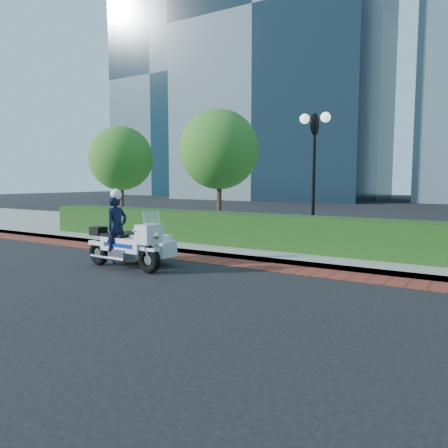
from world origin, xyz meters
The scene contains 10 objects.
ground centered at (0.00, 0.00, 0.00)m, with size 120.00×120.00×0.00m, color black.
brick_strip centered at (0.00, 1.50, 0.01)m, with size 60.00×1.00×0.01m, color maroon.
sidewalk centered at (0.00, 6.00, 0.07)m, with size 60.00×8.00×0.15m, color gray.
hedge_main centered at (0.00, 3.60, 0.65)m, with size 18.00×1.20×1.00m, color black.
lamppost centered at (1.00, 5.20, 2.96)m, with size 1.02×0.70×4.21m.
tree_a centered at (-9.00, 6.50, 3.22)m, with size 3.00×3.00×4.58m.
tree_b centered at (-3.50, 6.50, 3.43)m, with size 3.20×3.20×4.89m.
tower_left centered at (-16.00, 40.00, 20.00)m, with size 22.00×16.00×40.00m, color black.
tower_far_left centered at (-36.00, 46.00, 17.00)m, with size 16.00×14.00×34.00m, color black.
police_motorcycle centered at (-1.81, -0.33, 0.69)m, with size 2.48×1.76×2.00m.
Camera 1 is at (6.13, -8.43, 2.22)m, focal length 35.00 mm.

